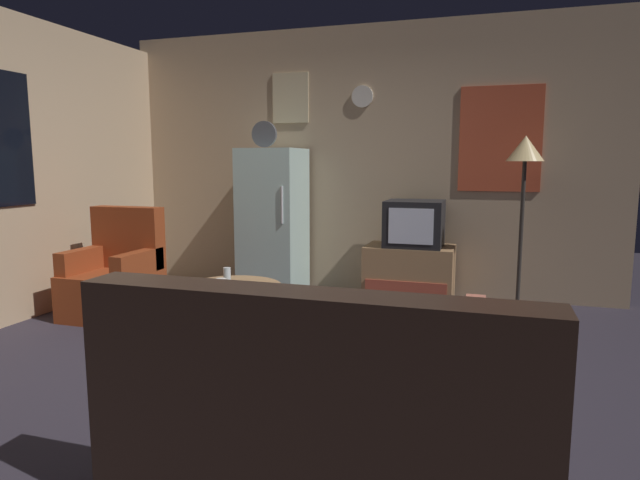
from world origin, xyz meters
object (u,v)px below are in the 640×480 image
at_px(wine_glass, 227,278).
at_px(armchair, 116,278).
at_px(standing_lamp, 525,163).
at_px(book_stack, 475,304).
at_px(coffee_table, 233,316).
at_px(mug_ceramic_white, 221,285).
at_px(tv_stand, 409,274).
at_px(crt_tv, 414,223).
at_px(fridge, 273,221).
at_px(remote_control, 231,282).
at_px(couch, 324,427).

xyz_separation_m(wine_glass, armchair, (-1.38, 0.55, -0.20)).
bearing_deg(standing_lamp, book_stack, -170.39).
bearing_deg(coffee_table, mug_ceramic_white, -87.35).
bearing_deg(wine_glass, standing_lamp, 39.14).
bearing_deg(mug_ceramic_white, tv_stand, 60.88).
xyz_separation_m(crt_tv, coffee_table, (-1.09, -1.69, -0.55)).
distance_m(tv_stand, wine_glass, 2.09).
distance_m(tv_stand, armchair, 2.73).
relative_size(fridge, book_stack, 8.64).
xyz_separation_m(armchair, book_stack, (3.07, 1.05, -0.26)).
bearing_deg(standing_lamp, remote_control, -144.08).
relative_size(tv_stand, coffee_table, 1.17).
height_order(fridge, wine_glass, fridge).
height_order(tv_stand, remote_control, tv_stand).
bearing_deg(book_stack, armchair, -161.06).
xyz_separation_m(tv_stand, book_stack, (0.63, -0.18, -0.20)).
bearing_deg(wine_glass, coffee_table, 94.42).
distance_m(remote_control, armchair, 1.40).
distance_m(fridge, book_stack, 2.17).
height_order(standing_lamp, remote_control, standing_lamp).
height_order(coffee_table, couch, couch).
xyz_separation_m(coffee_table, book_stack, (1.69, 1.51, -0.16)).
relative_size(crt_tv, book_stack, 2.63).
relative_size(mug_ceramic_white, remote_control, 0.60).
relative_size(coffee_table, armchair, 0.75).
xyz_separation_m(tv_stand, mug_ceramic_white, (-1.05, -1.88, 0.23)).
distance_m(tv_stand, standing_lamp, 1.47).
bearing_deg(crt_tv, couch, -88.47).
bearing_deg(couch, book_stack, 80.64).
xyz_separation_m(coffee_table, couch, (1.18, -1.58, 0.08)).
bearing_deg(book_stack, crt_tv, 163.28).
bearing_deg(couch, wine_glass, 128.38).
xyz_separation_m(crt_tv, couch, (0.09, -3.27, -0.47)).
height_order(standing_lamp, couch, standing_lamp).
xyz_separation_m(fridge, book_stack, (2.06, -0.18, -0.68)).
relative_size(crt_tv, coffee_table, 0.75).
xyz_separation_m(coffee_table, remote_control, (-0.04, 0.06, 0.24)).
height_order(tv_stand, armchair, armchair).
distance_m(fridge, mug_ceramic_white, 1.93).
height_order(mug_ceramic_white, remote_control, mug_ceramic_white).
relative_size(wine_glass, armchair, 0.16).
bearing_deg(standing_lamp, wine_glass, -140.86).
xyz_separation_m(wine_glass, remote_control, (-0.05, 0.15, -0.06)).
distance_m(remote_control, book_stack, 2.30).
distance_m(crt_tv, mug_ceramic_white, 2.19).
bearing_deg(standing_lamp, mug_ceramic_white, -139.20).
distance_m(fridge, tv_stand, 1.50).
bearing_deg(couch, tv_stand, 92.18).
height_order(mug_ceramic_white, armchair, armchair).
relative_size(coffee_table, book_stack, 3.51).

